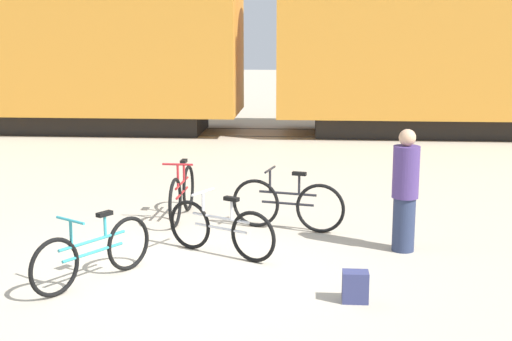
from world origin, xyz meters
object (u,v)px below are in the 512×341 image
Objects in this scene: bicycle_teal at (93,253)px; freight_train at (259,30)px; backpack at (355,287)px; bicycle_maroon at (182,194)px; bicycle_silver at (220,229)px; bicycle_black at (287,204)px; person_in_purple at (405,191)px.

freight_train is at bearing 84.86° from bicycle_teal.
bicycle_teal is 4.43× the size of backpack.
bicycle_maroon is 4.05m from backpack.
freight_train is 12.19m from bicycle_teal.
bicycle_maroon is 1.14× the size of bicycle_silver.
freight_train reaches higher than bicycle_teal.
bicycle_black reaches higher than bicycle_teal.
freight_train is 32.05× the size of bicycle_maroon.
bicycle_black is at bearing -83.48° from freight_train.
bicycle_teal is at bearing -132.73° from bicycle_black.
freight_train reaches higher than bicycle_maroon.
person_in_purple reaches higher than bicycle_teal.
bicycle_maroon is at bearing 79.56° from bicycle_teal.
person_in_purple is (1.55, -0.87, 0.43)m from bicycle_black.
person_in_purple is at bearing 8.88° from bicycle_silver.
backpack is at bearing -41.95° from bicycle_silver.
bicycle_silver is (0.81, -1.75, -0.04)m from bicycle_maroon.
bicycle_maroon reaches higher than bicycle_teal.
bicycle_silver is 0.92× the size of person_in_purple.
bicycle_silver is at bearing -88.58° from freight_train.
person_in_purple reaches higher than bicycle_black.
freight_train is 159.41× the size of backpack.
freight_train reaches higher than bicycle_black.
backpack is at bearing -52.77° from bicycle_maroon.
bicycle_silver is (0.27, -10.79, -2.46)m from freight_train.
bicycle_maroon reaches higher than bicycle_black.
person_in_purple is (2.38, 0.37, 0.46)m from bicycle_silver.
freight_train is at bearing 86.56° from bicycle_maroon.
freight_train is at bearing 91.42° from bicycle_silver.
bicycle_maroon is at bearing -93.44° from freight_train.
bicycle_maroon is 1.71m from bicycle_black.
bicycle_silver is 2.21m from backpack.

